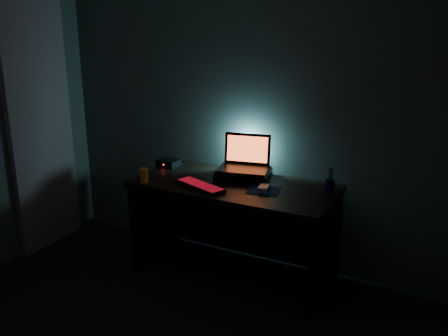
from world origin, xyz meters
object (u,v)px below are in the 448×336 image
Objects in this scene: laptop at (245,161)px; pen_cup at (329,186)px; mouse at (264,188)px; juice_glass at (144,175)px; keyboard at (200,186)px; router at (169,163)px.

laptop reaches higher than pen_cup.
juice_glass reaches higher than mouse.
juice_glass is (-0.44, -0.09, 0.04)m from keyboard.
laptop is 0.97× the size of keyboard.
router is at bearing 165.72° from keyboard.
router is at bearing 172.27° from laptop.
pen_cup is (0.42, 0.17, 0.03)m from mouse.
router is (-0.94, 0.20, 0.01)m from mouse.
router is at bearing 178.57° from pen_cup.
laptop is 0.70m from pen_cup.
mouse is 0.96m from router.
router is (-1.36, 0.03, -0.02)m from pen_cup.
laptop is at bearing 86.33° from keyboard.
keyboard is 3.97× the size of mouse.
juice_glass reaches higher than pen_cup.
keyboard is 0.61m from router.
keyboard is 0.46m from mouse.
juice_glass is (-0.87, -0.23, 0.03)m from mouse.
juice_glass is 0.61× the size of router.
laptop is 3.86× the size of mouse.
keyboard is 2.49× the size of router.
pen_cup is at bearing 17.02° from juice_glass.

